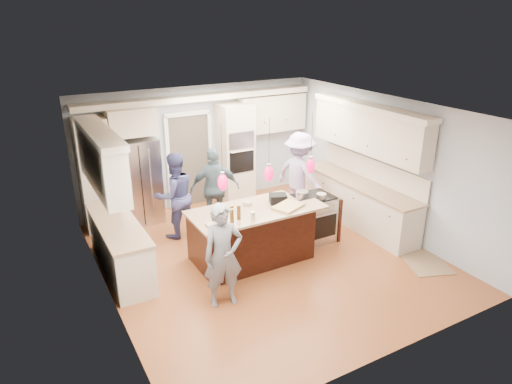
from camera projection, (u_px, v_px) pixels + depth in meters
ground_plane at (265, 257)px, 8.34m from camera, size 6.00×6.00×0.00m
room_shell at (266, 162)px, 7.67m from camera, size 5.54×6.04×2.72m
refrigerator at (137, 181)px, 9.45m from camera, size 0.90×0.70×1.80m
oven_column at (235, 154)px, 10.42m from camera, size 0.72×0.69×2.30m
back_upper_cabinets at (170, 139)px, 9.63m from camera, size 5.30×0.61×2.54m
right_counter_run at (362, 176)px, 9.30m from camera, size 0.64×3.10×2.51m
left_cabinets at (113, 215)px, 7.49m from camera, size 0.64×2.30×2.51m
kitchen_island at (252, 234)px, 8.11m from camera, size 2.10×1.46×1.12m
island_range at (313, 218)px, 8.82m from camera, size 0.82×0.71×0.92m
pendant_lights at (269, 174)px, 7.15m from camera, size 1.75×0.15×1.03m
person_bar_end at (223, 256)px, 6.73m from camera, size 0.65×0.48×1.63m
person_far_left at (175, 196)px, 8.83m from camera, size 0.89×0.72×1.71m
person_far_right at (215, 188)px, 9.21m from camera, size 1.07×0.69×1.70m
person_range_side at (299, 175)px, 9.78m from camera, size 0.98×1.33×1.84m
floor_rug at (424, 261)px, 8.18m from camera, size 1.00×1.19×0.01m
water_bottle at (216, 217)px, 6.87m from camera, size 0.09×0.09×0.34m
beer_bottle_a at (239, 212)px, 7.15m from camera, size 0.07×0.07×0.24m
beer_bottle_b at (232, 216)px, 7.00m from camera, size 0.07×0.07×0.24m
beer_bottle_c at (232, 213)px, 7.13m from camera, size 0.08×0.08×0.24m
drink_can at (253, 216)px, 7.15m from camera, size 0.10×0.10×0.14m
cutting_board at (288, 206)px, 7.62m from camera, size 0.60×0.52×0.04m
pot_large at (302, 195)px, 8.52m from camera, size 0.24×0.24×0.14m
pot_small at (321, 196)px, 8.51m from camera, size 0.19×0.19×0.09m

